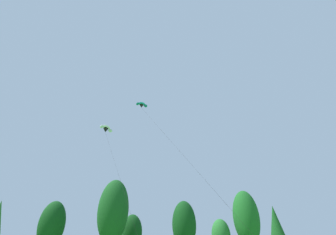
# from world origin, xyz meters

# --- Properties ---
(treeline_tree_d) EXTENTS (4.69, 4.69, 10.70)m
(treeline_tree_d) POSITION_xyz_m (-13.31, 54.96, 6.48)
(treeline_tree_d) COLOR #472D19
(treeline_tree_d) RESTS_ON ground_plane
(treeline_tree_e) EXTENTS (5.82, 5.82, 14.87)m
(treeline_tree_e) POSITION_xyz_m (-2.80, 51.63, 9.01)
(treeline_tree_e) COLOR #472D19
(treeline_tree_e) RESTS_ON ground_plane
(treeline_tree_f) EXTENTS (4.27, 4.27, 9.16)m
(treeline_tree_f) POSITION_xyz_m (2.13, 56.67, 5.54)
(treeline_tree_f) COLOR #472D19
(treeline_tree_f) RESTS_ON ground_plane
(treeline_tree_g) EXTENTS (5.00, 5.00, 11.85)m
(treeline_tree_g) POSITION_xyz_m (12.26, 52.60, 7.18)
(treeline_tree_g) COLOR #472D19
(treeline_tree_g) RESTS_ON ground_plane
(treeline_tree_i) EXTENTS (5.81, 5.81, 14.85)m
(treeline_tree_i) POSITION_xyz_m (27.07, 51.38, 8.99)
(treeline_tree_i) COLOR #472D19
(treeline_tree_i) RESTS_ON ground_plane
(treeline_tree_j) EXTENTS (4.26, 4.26, 12.09)m
(treeline_tree_j) POSITION_xyz_m (35.79, 52.17, 7.57)
(treeline_tree_j) COLOR #472D19
(treeline_tree_j) RESTS_ON ground_plane
(parafoil_kite_high_white) EXTENTS (4.94, 17.66, 20.20)m
(parafoil_kite_high_white) POSITION_xyz_m (-6.88, 41.61, 21.11)
(parafoil_kite_high_white) COLOR white
(parafoil_kite_mid_teal) EXTENTS (6.80, 21.22, 24.51)m
(parafoil_kite_mid_teal) POSITION_xyz_m (-1.34, 38.75, 25.52)
(parafoil_kite_mid_teal) COLOR teal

